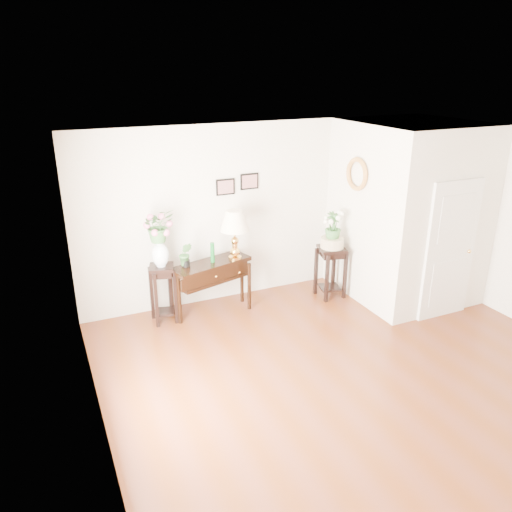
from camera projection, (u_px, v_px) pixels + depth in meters
floor at (356, 374)px, 6.20m from camera, size 6.00×5.50×0.02m
ceiling at (375, 146)px, 5.20m from camera, size 6.00×5.50×0.02m
wall_back at (263, 210)px, 8.04m from camera, size 6.00×0.02×2.80m
wall_left at (93, 322)px, 4.55m from camera, size 0.02×5.50×2.80m
partition at (407, 211)px, 8.02m from camera, size 1.80×1.95×2.80m
door at (450, 251)px, 7.29m from camera, size 0.90×0.05×2.10m
art_print_left at (225, 187)px, 7.61m from camera, size 0.30×0.02×0.25m
art_print_right at (249, 181)px, 7.75m from camera, size 0.30×0.02×0.25m
wall_ornament at (357, 174)px, 7.53m from camera, size 0.07×0.51×0.51m
console_table at (212, 287)px, 7.62m from camera, size 1.30×0.73×0.83m
table_lamp at (235, 237)px, 7.50m from camera, size 0.54×0.54×0.77m
green_vase at (212, 251)px, 7.42m from camera, size 0.08×0.08×0.31m
potted_plant at (185, 255)px, 7.26m from camera, size 0.24×0.22×0.35m
plant_stand_a at (163, 294)px, 7.34m from camera, size 0.43×0.43×0.89m
porcelain_vase at (160, 251)px, 7.10m from camera, size 0.29×0.29×0.42m
lily_arrangement at (158, 224)px, 6.95m from camera, size 0.50×0.46×0.48m
plant_stand_b at (330, 272)px, 8.15m from camera, size 0.49×0.49×0.86m
ceramic_bowl at (332, 243)px, 7.97m from camera, size 0.44×0.44×0.16m
narcissus at (333, 227)px, 7.87m from camera, size 0.30×0.30×0.46m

